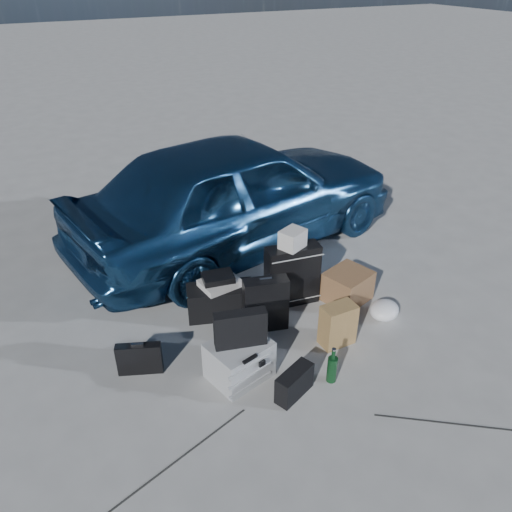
{
  "coord_description": "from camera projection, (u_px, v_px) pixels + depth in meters",
  "views": [
    {
      "loc": [
        -1.83,
        -2.77,
        3.12
      ],
      "look_at": [
        -0.01,
        0.85,
        0.69
      ],
      "focal_mm": 35.0,
      "sensor_mm": 36.0,
      "label": 1
    }
  ],
  "objects": [
    {
      "name": "ground",
      "position": [
        300.0,
        366.0,
        4.44
      ],
      "size": [
        60.0,
        60.0,
        0.0
      ],
      "primitive_type": "plane",
      "color": "#A8A8A4",
      "rests_on": "ground"
    },
    {
      "name": "suitcase_right",
      "position": [
        292.0,
        275.0,
        5.1
      ],
      "size": [
        0.57,
        0.27,
        0.66
      ],
      "primitive_type": "cube",
      "rotation": [
        0.0,
        0.0,
        -0.14
      ],
      "color": "black",
      "rests_on": "ground"
    },
    {
      "name": "car",
      "position": [
        238.0,
        193.0,
        5.97
      ],
      "size": [
        4.39,
        2.43,
        1.41
      ],
      "primitive_type": "imported",
      "rotation": [
        0.0,
        0.0,
        1.76
      ],
      "color": "#245588",
      "rests_on": "ground"
    },
    {
      "name": "white_carton",
      "position": [
        293.0,
        239.0,
        4.88
      ],
      "size": [
        0.29,
        0.27,
        0.19
      ],
      "primitive_type": "cube",
      "rotation": [
        0.0,
        0.0,
        0.4
      ],
      "color": "silver",
      "rests_on": "suitcase_right"
    },
    {
      "name": "pelican_case",
      "position": [
        239.0,
        360.0,
        4.25
      ],
      "size": [
        0.58,
        0.51,
        0.36
      ],
      "primitive_type": "cube",
      "rotation": [
        0.0,
        0.0,
        0.25
      ],
      "color": "#ADAFB2",
      "rests_on": "ground"
    },
    {
      "name": "flat_box_black",
      "position": [
        218.0,
        277.0,
        4.89
      ],
      "size": [
        0.33,
        0.26,
        0.06
      ],
      "primitive_type": "cube",
      "rotation": [
        0.0,
        0.0,
        -0.16
      ],
      "color": "black",
      "rests_on": "flat_box_white"
    },
    {
      "name": "suitcase_left",
      "position": [
        266.0,
        304.0,
        4.76
      ],
      "size": [
        0.45,
        0.25,
        0.56
      ],
      "primitive_type": "cube",
      "rotation": [
        0.0,
        0.0,
        -0.25
      ],
      "color": "black",
      "rests_on": "ground"
    },
    {
      "name": "laptop_bag",
      "position": [
        240.0,
        329.0,
        4.07
      ],
      "size": [
        0.45,
        0.21,
        0.32
      ],
      "primitive_type": "cube",
      "rotation": [
        0.0,
        0.0,
        -0.24
      ],
      "color": "black",
      "rests_on": "pelican_case"
    },
    {
      "name": "green_bottle",
      "position": [
        332.0,
        365.0,
        4.2
      ],
      "size": [
        0.1,
        0.1,
        0.34
      ],
      "primitive_type": "cylinder",
      "rotation": [
        0.0,
        0.0,
        -0.19
      ],
      "color": "black",
      "rests_on": "ground"
    },
    {
      "name": "flat_box_white",
      "position": [
        220.0,
        283.0,
        4.92
      ],
      "size": [
        0.41,
        0.33,
        0.07
      ],
      "primitive_type": "cube",
      "rotation": [
        0.0,
        0.0,
        0.14
      ],
      "color": "silver",
      "rests_on": "duffel_bag"
    },
    {
      "name": "kraft_bag",
      "position": [
        338.0,
        325.0,
        4.6
      ],
      "size": [
        0.32,
        0.19,
        0.42
      ],
      "primitive_type": "cube",
      "rotation": [
        0.0,
        0.0,
        0.01
      ],
      "color": "#A07845",
      "rests_on": "ground"
    },
    {
      "name": "duffel_bag",
      "position": [
        220.0,
        301.0,
        5.0
      ],
      "size": [
        0.71,
        0.46,
        0.33
      ],
      "primitive_type": "cube",
      "rotation": [
        0.0,
        0.0,
        -0.3
      ],
      "color": "black",
      "rests_on": "ground"
    },
    {
      "name": "messenger_bag",
      "position": [
        294.0,
        383.0,
        4.09
      ],
      "size": [
        0.39,
        0.27,
        0.25
      ],
      "primitive_type": "cube",
      "rotation": [
        0.0,
        0.0,
        0.4
      ],
      "color": "black",
      "rests_on": "ground"
    },
    {
      "name": "plastic_bag",
      "position": [
        384.0,
        310.0,
        4.99
      ],
      "size": [
        0.4,
        0.38,
        0.18
      ],
      "primitive_type": "ellipsoid",
      "rotation": [
        0.0,
        0.0,
        0.38
      ],
      "color": "white",
      "rests_on": "ground"
    },
    {
      "name": "cardboard_box",
      "position": [
        347.0,
        286.0,
        5.22
      ],
      "size": [
        0.53,
        0.5,
        0.33
      ],
      "primitive_type": "cube",
      "rotation": [
        0.0,
        0.0,
        0.3
      ],
      "color": "brown",
      "rests_on": "ground"
    },
    {
      "name": "briefcase",
      "position": [
        139.0,
        359.0,
        4.3
      ],
      "size": [
        0.39,
        0.22,
        0.3
      ],
      "primitive_type": "cube",
      "rotation": [
        0.0,
        0.0,
        -0.37
      ],
      "color": "black",
      "rests_on": "ground"
    }
  ]
}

